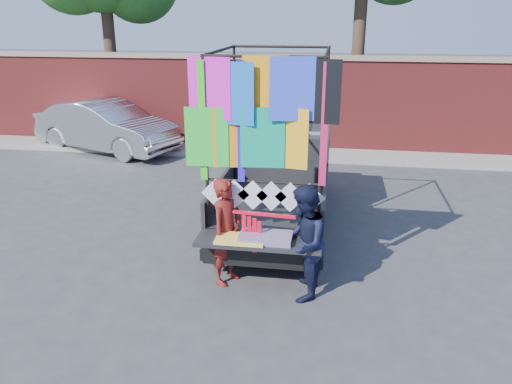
# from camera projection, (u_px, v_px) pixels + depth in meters

# --- Properties ---
(ground) EXTENTS (90.00, 90.00, 0.00)m
(ground) POSITION_uv_depth(u_px,v_px,m) (297.00, 266.00, 7.65)
(ground) COLOR #38383A
(ground) RESTS_ON ground
(brick_wall) EXTENTS (30.00, 0.45, 2.61)m
(brick_wall) POSITION_uv_depth(u_px,v_px,m) (319.00, 103.00, 13.71)
(brick_wall) COLOR maroon
(brick_wall) RESTS_ON ground
(curb) EXTENTS (30.00, 1.20, 0.12)m
(curb) POSITION_uv_depth(u_px,v_px,m) (316.00, 155.00, 13.48)
(curb) COLOR gray
(curb) RESTS_ON ground
(pickup_truck) EXTENTS (2.00, 5.03, 3.17)m
(pickup_truck) POSITION_uv_depth(u_px,v_px,m) (281.00, 176.00, 9.30)
(pickup_truck) COLOR black
(pickup_truck) RESTS_ON ground
(sedan) EXTENTS (4.53, 2.87, 1.41)m
(sedan) POSITION_uv_depth(u_px,v_px,m) (106.00, 126.00, 13.88)
(sedan) COLOR #B5B8BD
(sedan) RESTS_ON ground
(woman) EXTENTS (0.57, 0.67, 1.55)m
(woman) POSITION_uv_depth(u_px,v_px,m) (227.00, 232.00, 6.97)
(woman) COLOR maroon
(woman) RESTS_ON ground
(man) EXTENTS (0.63, 0.79, 1.59)m
(man) POSITION_uv_depth(u_px,v_px,m) (303.00, 243.00, 6.58)
(man) COLOR black
(man) RESTS_ON ground
(streamer_bundle) EXTENTS (0.87, 0.12, 0.60)m
(streamer_bundle) POSITION_uv_depth(u_px,v_px,m) (257.00, 226.00, 6.73)
(streamer_bundle) COLOR red
(streamer_bundle) RESTS_ON ground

